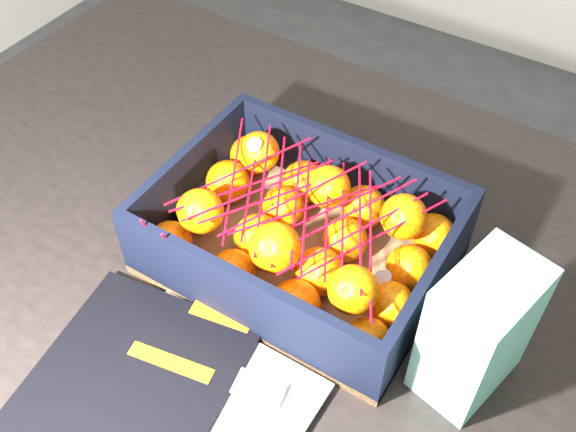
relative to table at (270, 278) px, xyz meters
The scene contains 6 objects.
table is the anchor object (origin of this frame).
magazine_stack 0.31m from the table, 82.63° to the right, with size 0.31×0.35×0.02m.
produce_crate 0.15m from the table, 15.72° to the right, with size 0.35×0.26×0.11m.
clementine_heap 0.16m from the table, 15.91° to the right, with size 0.33×0.24×0.11m.
mesh_net 0.21m from the table, 23.52° to the right, with size 0.29×0.24×0.09m.
retail_carton 0.35m from the table, 11.50° to the right, with size 0.08×0.11×0.17m, color silver.
Camera 1 is at (0.27, -0.48, 1.42)m, focal length 41.78 mm.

